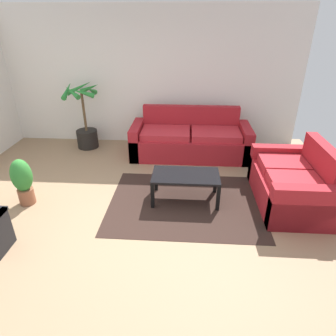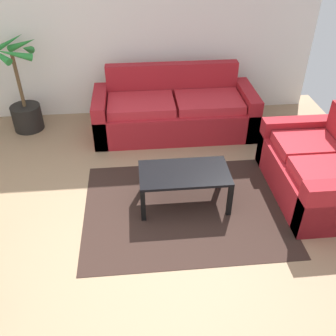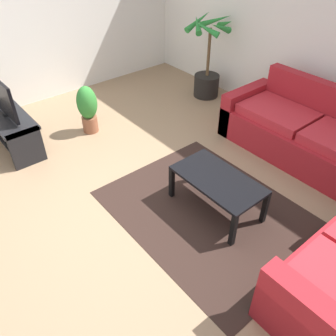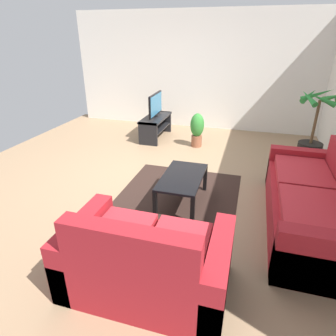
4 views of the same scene
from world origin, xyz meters
name	(u,v)px [view 1 (image 1 of 4)]	position (x,y,z in m)	size (l,w,h in m)	color
ground_plane	(127,225)	(0.00, 0.00, 0.00)	(6.60, 6.60, 0.00)	#937556
wall_back	(151,78)	(0.00, 3.00, 1.35)	(6.00, 0.06, 2.70)	silver
couch_main	(190,141)	(0.82, 2.28, 0.30)	(2.26, 0.90, 0.90)	maroon
couch_loveseat	(292,184)	(2.28, 0.71, 0.30)	(0.90, 1.45, 0.90)	maroon
coffee_table	(186,178)	(0.75, 0.66, 0.36)	(0.97, 0.53, 0.42)	black
area_rug	(185,203)	(0.75, 0.56, 0.00)	(2.20, 1.70, 0.01)	black
potted_palm	(85,125)	(-1.33, 2.56, 0.49)	(0.72, 0.74, 1.33)	black
potted_plant_small	(23,180)	(-1.55, 0.41, 0.38)	(0.29, 0.29, 0.70)	brown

